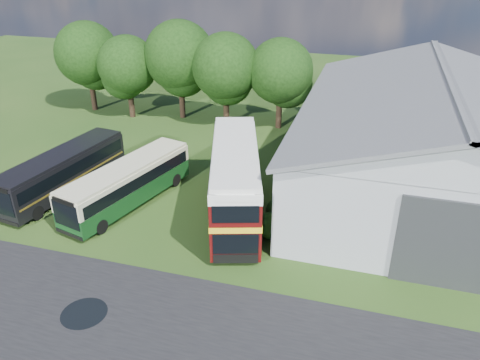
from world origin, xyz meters
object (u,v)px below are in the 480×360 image
(bus_maroon_double, at_px, (235,182))
(bus_dark_single, at_px, (63,171))
(bus_green_single, at_px, (128,183))
(storage_shed, at_px, (437,131))

(bus_maroon_double, distance_m, bus_dark_single, 12.58)
(bus_green_single, relative_size, bus_dark_single, 0.98)
(storage_shed, distance_m, bus_green_single, 21.58)
(bus_maroon_double, height_order, bus_dark_single, bus_maroon_double)
(bus_green_single, xyz_separation_m, bus_dark_single, (-5.22, 0.32, 0.03))
(storage_shed, distance_m, bus_maroon_double, 14.83)
(storage_shed, xyz_separation_m, bus_dark_single, (-24.76, -8.44, -2.61))
(bus_maroon_double, bearing_deg, bus_dark_single, 163.84)
(storage_shed, xyz_separation_m, bus_green_single, (-19.54, -8.75, -2.64))
(bus_maroon_double, relative_size, bus_dark_single, 1.06)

